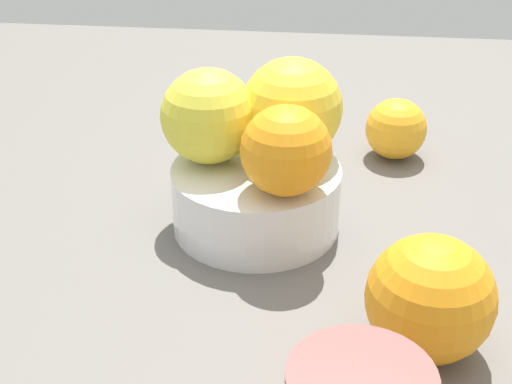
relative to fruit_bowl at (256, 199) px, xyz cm
name	(u,v)px	position (x,y,z in cm)	size (l,w,h in cm)	color
ground_plane	(256,235)	(0.00, 0.00, -3.63)	(110.00, 110.00, 2.00)	#66605B
fruit_bowl	(256,199)	(0.00, 0.00, 0.00)	(14.17, 14.17, 5.52)	white
orange_in_bowl_0	(209,116)	(4.06, -1.30, 6.85)	(7.93, 7.93, 7.93)	yellow
orange_in_bowl_1	(292,108)	(-2.65, -3.07, 7.11)	(8.46, 8.46, 8.46)	yellow
orange_in_bowl_2	(286,151)	(-2.67, 3.46, 6.40)	(7.04, 7.04, 7.04)	orange
orange_loose_0	(430,298)	(-12.92, 14.27, 1.61)	(8.50, 8.50, 8.50)	orange
orange_loose_1	(396,129)	(-12.45, -14.69, 0.42)	(6.11, 6.11, 6.11)	#F9A823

